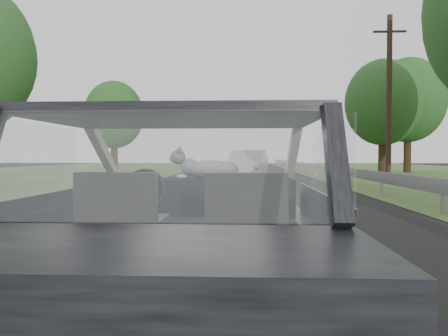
# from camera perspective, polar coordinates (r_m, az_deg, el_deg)

# --- Properties ---
(ground) EXTENTS (140.00, 140.00, 0.00)m
(ground) POSITION_cam_1_polar(r_m,az_deg,el_deg) (3.29, -4.53, -19.65)
(ground) COLOR black
(ground) RESTS_ON ground
(subject_car) EXTENTS (1.80, 4.00, 1.45)m
(subject_car) POSITION_cam_1_polar(r_m,az_deg,el_deg) (3.10, -4.56, -7.06)
(subject_car) COLOR black
(subject_car) RESTS_ON ground
(dashboard) EXTENTS (1.58, 0.45, 0.30)m
(dashboard) POSITION_cam_1_polar(r_m,az_deg,el_deg) (3.70, -3.33, -3.70)
(dashboard) COLOR black
(dashboard) RESTS_ON subject_car
(driver_seat) EXTENTS (0.50, 0.72, 0.42)m
(driver_seat) POSITION_cam_1_polar(r_m,az_deg,el_deg) (2.88, -13.26, -4.66)
(driver_seat) COLOR black
(driver_seat) RESTS_ON subject_car
(passenger_seat) EXTENTS (0.50, 0.72, 0.42)m
(passenger_seat) POSITION_cam_1_polar(r_m,az_deg,el_deg) (2.77, 2.92, -4.87)
(passenger_seat) COLOR black
(passenger_seat) RESTS_ON subject_car
(steering_wheel) EXTENTS (0.36, 0.36, 0.04)m
(steering_wheel) POSITION_cam_1_polar(r_m,az_deg,el_deg) (3.47, -10.44, -2.92)
(steering_wheel) COLOR black
(steering_wheel) RESTS_ON dashboard
(cat) EXTENTS (0.61, 0.20, 0.27)m
(cat) POSITION_cam_1_polar(r_m,az_deg,el_deg) (3.64, -1.76, -0.03)
(cat) COLOR #A0A1A1
(cat) RESTS_ON dashboard
(guardrail) EXTENTS (0.05, 90.00, 0.32)m
(guardrail) POSITION_cam_1_polar(r_m,az_deg,el_deg) (13.63, 19.44, -1.07)
(guardrail) COLOR gray
(guardrail) RESTS_ON ground
(other_car) EXTENTS (2.43, 4.73, 1.49)m
(other_car) POSITION_cam_1_polar(r_m,az_deg,el_deg) (21.42, 3.13, 0.39)
(other_car) COLOR #BCBCBC
(other_car) RESTS_ON ground
(highway_sign) EXTENTS (0.15, 0.88, 2.19)m
(highway_sign) POSITION_cam_1_polar(r_m,az_deg,el_deg) (27.66, 13.49, 1.35)
(highway_sign) COLOR #187024
(highway_sign) RESTS_ON ground
(utility_pole) EXTENTS (0.29, 0.29, 8.28)m
(utility_pole) POSITION_cam_1_polar(r_m,az_deg,el_deg) (23.85, 20.75, 8.60)
(utility_pole) COLOR #422A1E
(utility_pole) RESTS_ON ground
(tree_2) EXTENTS (5.27, 5.27, 6.69)m
(tree_2) POSITION_cam_1_polar(r_m,az_deg,el_deg) (27.50, 20.04, 5.99)
(tree_2) COLOR #284E23
(tree_2) RESTS_ON ground
(tree_3) EXTENTS (5.48, 5.48, 7.98)m
(tree_3) POSITION_cam_1_polar(r_m,az_deg,el_deg) (34.11, 22.88, 6.18)
(tree_3) COLOR #284E23
(tree_3) RESTS_ON ground
(tree_6) EXTENTS (5.43, 5.43, 6.37)m
(tree_6) POSITION_cam_1_polar(r_m,az_deg,el_deg) (32.40, -14.15, 5.08)
(tree_6) COLOR #284E23
(tree_6) RESTS_ON ground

